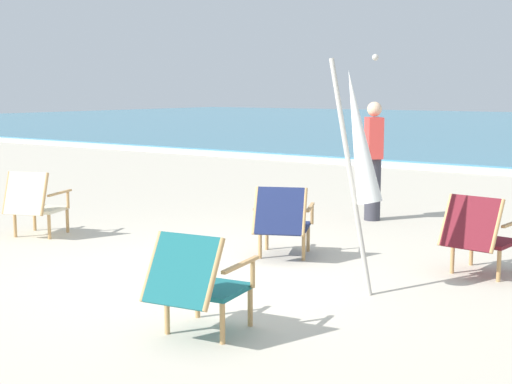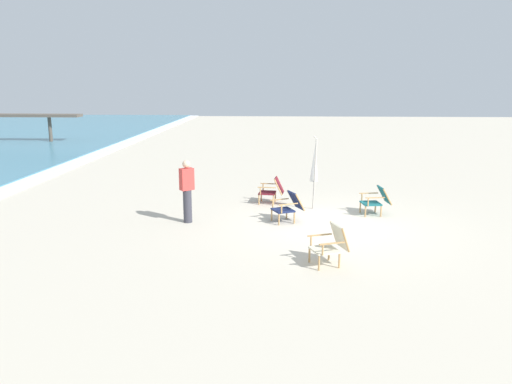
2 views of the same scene
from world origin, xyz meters
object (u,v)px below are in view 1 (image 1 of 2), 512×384
beach_chair_back_left (479,233)px  umbrella_furled_white (359,139)px  beach_chair_mid_center (282,219)px  person_near_chairs (373,160)px  beach_chair_far_center (197,281)px  beach_chair_back_right (34,202)px

beach_chair_back_left → umbrella_furled_white: umbrella_furled_white is taller
beach_chair_mid_center → umbrella_furled_white: 1.72m
beach_chair_back_left → umbrella_furled_white: (-0.71, -1.18, 0.94)m
person_near_chairs → umbrella_furled_white: bearing=-66.6°
beach_chair_back_left → beach_chair_far_center: (-1.13, -2.87, -0.00)m
beach_chair_back_right → beach_chair_back_left: beach_chair_back_right is taller
beach_chair_far_center → person_near_chairs: bearing=101.5°
beach_chair_mid_center → beach_chair_back_left: size_ratio=1.16×
beach_chair_far_center → umbrella_furled_white: (0.42, 1.69, 0.95)m
beach_chair_mid_center → beach_chair_back_left: beach_chair_back_left is taller
beach_chair_back_right → person_near_chairs: (2.88, 3.41, 0.41)m
beach_chair_far_center → umbrella_furled_white: size_ratio=0.40×
beach_chair_back_left → beach_chair_mid_center: bearing=-166.9°
beach_chair_far_center → umbrella_furled_white: bearing=76.0°
beach_chair_back_left → beach_chair_far_center: beach_chair_back_left is taller
beach_chair_back_right → beach_chair_mid_center: beach_chair_back_right is taller
umbrella_furled_white → person_near_chairs: bearing=113.4°
beach_chair_mid_center → beach_chair_far_center: (0.82, -2.41, -0.00)m
beach_chair_mid_center → umbrella_furled_white: bearing=-30.2°
beach_chair_back_right → beach_chair_mid_center: bearing=14.5°
beach_chair_back_left → person_near_chairs: (-2.15, 2.16, 0.41)m
beach_chair_back_right → beach_chair_far_center: 4.23m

